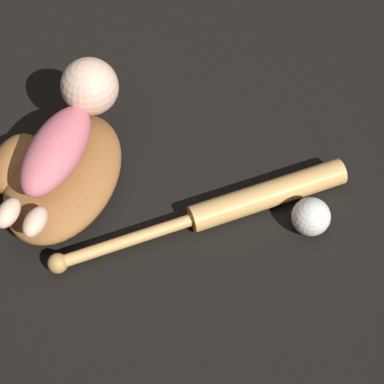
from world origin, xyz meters
The scene contains 5 objects.
ground_plane centered at (0.00, 0.00, 0.00)m, with size 6.00×6.00×0.00m, color black.
baseball_glove centered at (0.02, 0.05, 0.04)m, with size 0.36×0.30×0.09m.
baby_figure centered at (0.07, 0.01, 0.13)m, with size 0.37×0.22×0.11m.
baseball_bat centered at (-0.05, -0.30, 0.03)m, with size 0.23×0.56×0.05m.
baseball centered at (-0.09, -0.43, 0.04)m, with size 0.07×0.07×0.07m.
Camera 1 is at (-0.69, -0.19, 1.04)m, focal length 60.00 mm.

